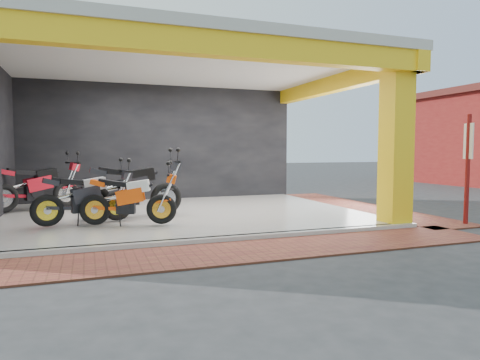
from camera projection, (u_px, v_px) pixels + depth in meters
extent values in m
plane|color=#2D2D30|center=(208.00, 232.00, 8.24)|extent=(80.00, 80.00, 0.00)
cube|color=silver|center=(186.00, 214.00, 10.11)|extent=(8.00, 6.00, 0.10)
cube|color=beige|center=(184.00, 62.00, 9.86)|extent=(8.40, 6.40, 0.20)
cube|color=black|center=(163.00, 144.00, 12.90)|extent=(8.20, 0.20, 3.50)
cube|color=yellow|center=(396.00, 141.00, 8.68)|extent=(0.50, 0.50, 3.50)
cube|color=yellow|center=(224.00, 45.00, 7.07)|extent=(8.40, 0.30, 0.40)
cube|color=yellow|center=(334.00, 84.00, 11.24)|extent=(0.30, 6.40, 0.40)
cube|color=silver|center=(225.00, 239.00, 7.28)|extent=(8.00, 0.20, 0.10)
cube|color=brown|center=(240.00, 252.00, 6.55)|extent=(9.00, 1.40, 0.03)
cube|color=brown|center=(357.00, 207.00, 11.74)|extent=(1.40, 7.00, 0.03)
cylinder|color=maroon|center=(467.00, 170.00, 8.88)|extent=(0.09, 0.09, 2.31)
cube|color=white|center=(468.00, 141.00, 8.84)|extent=(0.11, 0.32, 0.74)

